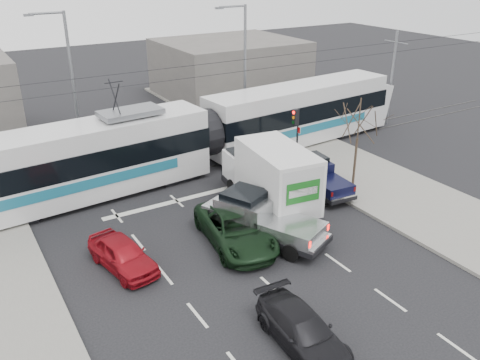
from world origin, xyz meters
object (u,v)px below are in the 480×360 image
street_lamp_far (69,76)px  red_car (123,254)px  tram (204,134)px  green_car (235,229)px  traffic_signal (296,125)px  box_truck (271,178)px  silver_pickup (259,217)px  dark_car (303,330)px  street_lamp_near (243,63)px  navy_pickup (318,176)px  bare_tree (359,123)px

street_lamp_far → red_car: size_ratio=2.31×
tram → green_car: bearing=-113.4°
traffic_signal → box_truck: traffic_signal is taller
silver_pickup → dark_car: (-2.66, -6.79, -0.45)m
traffic_signal → street_lamp_near: (0.84, 7.50, 2.37)m
dark_car → street_lamp_far: bearing=96.9°
street_lamp_near → box_truck: 13.00m
street_lamp_far → green_car: size_ratio=1.68×
street_lamp_far → tram: bearing=-47.9°
silver_pickup → navy_pickup: 6.10m
dark_car → traffic_signal: bearing=57.2°
street_lamp_near → silver_pickup: bearing=-118.7°
street_lamp_near → tram: size_ratio=0.30×
green_car → street_lamp_far: bearing=109.4°
silver_pickup → red_car: size_ratio=1.58×
bare_tree → red_car: (-13.85, -1.14, -3.13)m
tram → dark_car: bearing=-110.5°
street_lamp_near → street_lamp_far: bearing=170.1°
street_lamp_near → green_car: street_lamp_near is taller
bare_tree → navy_pickup: 3.60m
street_lamp_near → silver_pickup: street_lamp_near is taller
bare_tree → dark_car: size_ratio=1.19×
traffic_signal → street_lamp_far: bearing=138.3°
traffic_signal → silver_pickup: size_ratio=0.59×
silver_pickup → street_lamp_near: bearing=36.6°
traffic_signal → navy_pickup: 3.94m
red_car → silver_pickup: bearing=-17.7°
street_lamp_far → green_car: street_lamp_far is taller
street_lamp_near → bare_tree: bearing=-88.6°
bare_tree → street_lamp_far: bearing=131.1°
street_lamp_near → silver_pickup: (-7.33, -13.40, -4.06)m
box_truck → green_car: 3.94m
bare_tree → dark_car: (-10.27, -8.69, -3.18)m
silver_pickup → street_lamp_far: bearing=80.4°
traffic_signal → dark_car: traffic_signal is taller
street_lamp_near → traffic_signal: bearing=-96.4°
street_lamp_near → red_car: bearing=-137.0°
dark_car → box_truck: bearing=64.8°
street_lamp_far → green_car: (2.96, -15.36, -4.37)m
street_lamp_far → street_lamp_near: bearing=-9.9°
bare_tree → tram: bearing=130.2°
navy_pickup → dark_car: 12.42m
street_lamp_near → green_car: 16.45m
bare_tree → tram: tram is taller
dark_car → red_car: bearing=118.3°
red_car → dark_car: 8.36m
silver_pickup → dark_car: bearing=-136.1°
tram → box_truck: bearing=-92.3°
street_lamp_near → street_lamp_far: (-11.50, 2.00, 0.00)m
traffic_signal → tram: 5.58m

